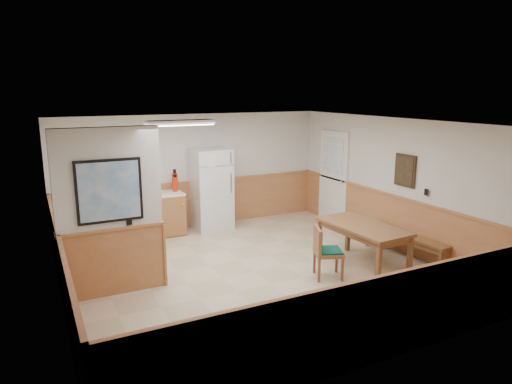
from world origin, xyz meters
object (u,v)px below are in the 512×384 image
fire_extinguisher (175,182)px  soap_bottle (89,195)px  refrigerator (211,189)px  dining_table (363,230)px  dining_chair (323,249)px  dining_bench (407,239)px

fire_extinguisher → soap_bottle: (-1.74, -0.05, -0.09)m
refrigerator → dining_table: bearing=-66.0°
dining_table → fire_extinguisher: 4.08m
dining_table → dining_chair: bearing=-177.2°
dining_table → dining_bench: 1.08m
fire_extinguisher → soap_bottle: size_ratio=2.00×
dining_table → dining_bench: bearing=-4.4°
dining_table → fire_extinguisher: fire_extinguisher is taller
soap_bottle → fire_extinguisher: bearing=1.6°
dining_chair → dining_table: bearing=28.4°
refrigerator → dining_chair: 3.43m
fire_extinguisher → soap_bottle: 1.75m
dining_chair → fire_extinguisher: 3.77m
soap_bottle → dining_table: bearing=-39.4°
dining_bench → fire_extinguisher: bearing=128.9°
dining_bench → fire_extinguisher: (-3.32, 3.37, 0.76)m
refrigerator → soap_bottle: size_ratio=7.44×
dining_bench → dining_chair: size_ratio=2.07×
dining_bench → dining_chair: 1.91m
dining_table → dining_chair: (-0.87, -0.09, -0.16)m
refrigerator → dining_bench: (2.54, -3.28, -0.54)m
dining_bench → soap_bottle: bearing=141.1°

